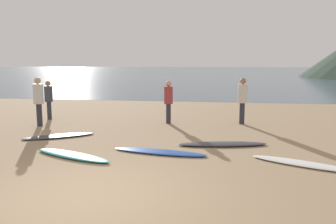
# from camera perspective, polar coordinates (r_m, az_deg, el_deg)

# --- Properties ---
(ground_plane) EXTENTS (120.00, 120.00, 0.20)m
(ground_plane) POSITION_cam_1_polar(r_m,az_deg,el_deg) (15.84, 0.04, -0.53)
(ground_plane) COLOR #997C5B
(ground_plane) RESTS_ON ground
(ocean_water) EXTENTS (140.00, 100.00, 0.01)m
(ocean_water) POSITION_cam_1_polar(r_m,az_deg,el_deg) (70.05, 6.57, 6.55)
(ocean_water) COLOR #475B6B
(ocean_water) RESTS_ON ground
(surfboard_0) EXTENTS (2.18, 1.68, 0.07)m
(surfboard_0) POSITION_cam_1_polar(r_m,az_deg,el_deg) (11.44, -17.58, -3.80)
(surfboard_0) COLOR #333338
(surfboard_0) RESTS_ON ground
(surfboard_1) EXTENTS (2.41, 1.37, 0.09)m
(surfboard_1) POSITION_cam_1_polar(r_m,az_deg,el_deg) (9.05, -15.51, -6.89)
(surfboard_1) COLOR teal
(surfboard_1) RESTS_ON ground
(surfboard_2) EXTENTS (2.60, 0.95, 0.07)m
(surfboard_2) POSITION_cam_1_polar(r_m,az_deg,el_deg) (9.08, -1.42, -6.58)
(surfboard_2) COLOR #1E479E
(surfboard_2) RESTS_ON ground
(surfboard_3) EXTENTS (2.60, 1.01, 0.08)m
(surfboard_3) POSITION_cam_1_polar(r_m,az_deg,el_deg) (9.99, 8.96, -5.24)
(surfboard_3) COLOR #333338
(surfboard_3) RESTS_ON ground
(surfboard_4) EXTENTS (2.40, 1.50, 0.06)m
(surfboard_4) POSITION_cam_1_polar(r_m,az_deg,el_deg) (8.67, 21.49, -7.95)
(surfboard_4) COLOR white
(surfboard_4) RESTS_ON ground
(person_0) EXTENTS (0.32, 0.32, 1.58)m
(person_0) POSITION_cam_1_polar(r_m,az_deg,el_deg) (14.82, -19.11, 2.38)
(person_0) COLOR #2D2D38
(person_0) RESTS_ON ground
(person_1) EXTENTS (0.35, 0.35, 1.75)m
(person_1) POSITION_cam_1_polar(r_m,az_deg,el_deg) (13.29, 12.20, 2.43)
(person_1) COLOR #2D2D38
(person_1) RESTS_ON ground
(person_2) EXTENTS (0.33, 0.33, 1.63)m
(person_2) POSITION_cam_1_polar(r_m,az_deg,el_deg) (13.13, 0.08, 2.26)
(person_2) COLOR #2D2D38
(person_2) RESTS_ON ground
(person_3) EXTENTS (0.36, 0.36, 1.79)m
(person_3) POSITION_cam_1_polar(r_m,az_deg,el_deg) (13.43, -20.60, 2.24)
(person_3) COLOR #2D2D38
(person_3) RESTS_ON ground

